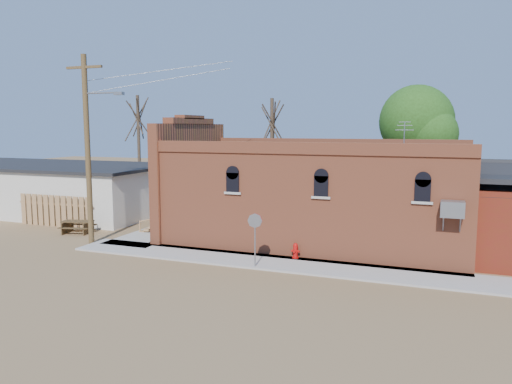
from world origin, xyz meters
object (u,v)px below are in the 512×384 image
(brick_bar, at_px, (311,194))
(picnic_table, at_px, (78,225))
(trash_barrel, at_px, (166,220))
(fire_hydrant, at_px, (295,251))
(utility_pole, at_px, (88,145))
(stop_sign, at_px, (255,226))

(brick_bar, xyz_separation_m, picnic_table, (-12.07, -2.64, -1.90))
(brick_bar, xyz_separation_m, trash_barrel, (-8.18, -0.06, -1.80))
(fire_hydrant, height_order, trash_barrel, trash_barrel)
(brick_bar, relative_size, utility_pole, 1.82)
(fire_hydrant, bearing_deg, utility_pole, -161.27)
(utility_pole, bearing_deg, fire_hydrant, 3.38)
(fire_hydrant, bearing_deg, stop_sign, -107.38)
(stop_sign, bearing_deg, utility_pole, -179.51)
(trash_barrel, bearing_deg, stop_sign, -36.45)
(fire_hydrant, distance_m, trash_barrel, 9.25)
(utility_pole, height_order, fire_hydrant, utility_pole)
(trash_barrel, bearing_deg, brick_bar, 0.43)
(brick_bar, relative_size, picnic_table, 8.87)
(utility_pole, distance_m, trash_barrel, 6.20)
(picnic_table, bearing_deg, trash_barrel, 19.14)
(utility_pole, height_order, stop_sign, utility_pole)
(fire_hydrant, bearing_deg, picnic_table, -169.50)
(brick_bar, distance_m, utility_pole, 10.96)
(picnic_table, bearing_deg, stop_sign, -28.67)
(brick_bar, height_order, stop_sign, brick_bar)
(utility_pole, bearing_deg, stop_sign, -7.63)
(brick_bar, bearing_deg, fire_hydrant, -84.95)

